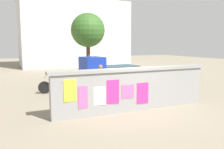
# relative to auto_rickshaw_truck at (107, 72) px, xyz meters

# --- Properties ---
(ground) EXTENTS (60.00, 60.00, 0.00)m
(ground) POSITION_rel_auto_rickshaw_truck_xyz_m (-1.12, 2.56, -0.90)
(ground) COLOR gray
(poster_wall) EXTENTS (6.77, 0.42, 1.70)m
(poster_wall) POSITION_rel_auto_rickshaw_truck_xyz_m (-1.13, -5.44, -0.03)
(poster_wall) COLOR gray
(poster_wall) RESTS_ON ground
(auto_rickshaw_truck) EXTENTS (3.68, 1.71, 1.85)m
(auto_rickshaw_truck) POSITION_rel_auto_rickshaw_truck_xyz_m (0.00, 0.00, 0.00)
(auto_rickshaw_truck) COLOR black
(auto_rickshaw_truck) RESTS_ON ground
(motorcycle) EXTENTS (1.90, 0.56, 0.87)m
(motorcycle) POSITION_rel_auto_rickshaw_truck_xyz_m (0.06, -3.81, -0.44)
(motorcycle) COLOR black
(motorcycle) RESTS_ON ground
(bicycle_near) EXTENTS (1.70, 0.44, 0.95)m
(bicycle_near) POSITION_rel_auto_rickshaw_truck_xyz_m (-3.41, -0.84, -0.54)
(bicycle_near) COLOR black
(bicycle_near) RESTS_ON ground
(person_walking) EXTENTS (0.43, 0.43, 1.62)m
(person_walking) POSITION_rel_auto_rickshaw_truck_xyz_m (-1.51, -2.75, 0.09)
(person_walking) COLOR purple
(person_walking) RESTS_ON ground
(tree_roadside) EXTENTS (2.63, 2.63, 4.99)m
(tree_roadside) POSITION_rel_auto_rickshaw_truck_xyz_m (0.16, 4.09, 2.74)
(tree_roadside) COLOR brown
(tree_roadside) RESTS_ON ground
(building_background) EXTENTS (12.59, 7.21, 8.26)m
(building_background) POSITION_rel_auto_rickshaw_truck_xyz_m (1.90, 15.03, 3.24)
(building_background) COLOR silver
(building_background) RESTS_ON ground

